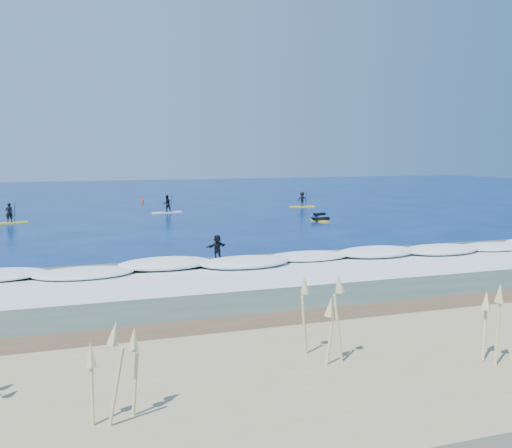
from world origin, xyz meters
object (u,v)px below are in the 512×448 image
object	(u,v)px
sup_paddler_left	(9,216)
sup_paddler_right	(302,200)
sup_paddler_center	(167,205)
marker_buoy	(143,201)
prone_paddler_far	(319,215)
prone_paddler_near	(320,220)
wave_surfer	(217,249)

from	to	relation	value
sup_paddler_left	sup_paddler_right	bearing A→B (deg)	-6.73
sup_paddler_center	marker_buoy	bearing A→B (deg)	82.96
sup_paddler_center	prone_paddler_far	xyz separation A→B (m)	(12.59, -7.37, -0.61)
sup_paddler_center	sup_paddler_right	xyz separation A→B (m)	(14.60, 1.17, -0.01)
sup_paddler_left	prone_paddler_far	world-z (taller)	sup_paddler_left
sup_paddler_center	prone_paddler_near	bearing A→B (deg)	-54.85
sup_paddler_left	prone_paddler_far	distance (m)	26.48
sup_paddler_left	wave_surfer	world-z (taller)	sup_paddler_left
prone_paddler_far	wave_surfer	size ratio (longest dim) A/B	0.94
prone_paddler_far	marker_buoy	size ratio (longest dim) A/B	3.28
sup_paddler_center	prone_paddler_far	size ratio (longest dim) A/B	1.51
sup_paddler_center	prone_paddler_far	distance (m)	14.60
sup_paddler_left	sup_paddler_right	world-z (taller)	sup_paddler_left
sup_paddler_right	prone_paddler_far	world-z (taller)	sup_paddler_right
prone_paddler_near	marker_buoy	xyz separation A→B (m)	(-12.01, 22.12, 0.10)
sup_paddler_center	marker_buoy	world-z (taller)	sup_paddler_center
wave_surfer	marker_buoy	size ratio (longest dim) A/B	3.48
sup_paddler_right	marker_buoy	world-z (taller)	sup_paddler_right
prone_paddler_near	prone_paddler_far	size ratio (longest dim) A/B	1.15
sup_paddler_right	marker_buoy	distance (m)	18.54
sup_paddler_left	wave_surfer	bearing A→B (deg)	-78.48
prone_paddler_near	marker_buoy	size ratio (longest dim) A/B	3.77
sup_paddler_left	prone_paddler_far	bearing A→B (deg)	-24.43
sup_paddler_left	sup_paddler_right	distance (m)	28.70
sup_paddler_right	prone_paddler_near	size ratio (longest dim) A/B	1.24
prone_paddler_near	prone_paddler_far	distance (m)	3.60
sup_paddler_right	prone_paddler_far	size ratio (longest dim) A/B	1.42
prone_paddler_far	wave_surfer	xyz separation A→B (m)	(-14.40, -18.42, 0.68)
wave_surfer	marker_buoy	world-z (taller)	wave_surfer
sup_paddler_left	marker_buoy	xyz separation A→B (m)	(12.83, 15.35, -0.36)
sup_paddler_right	marker_buoy	size ratio (longest dim) A/B	4.66
marker_buoy	sup_paddler_left	bearing A→B (deg)	-129.87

